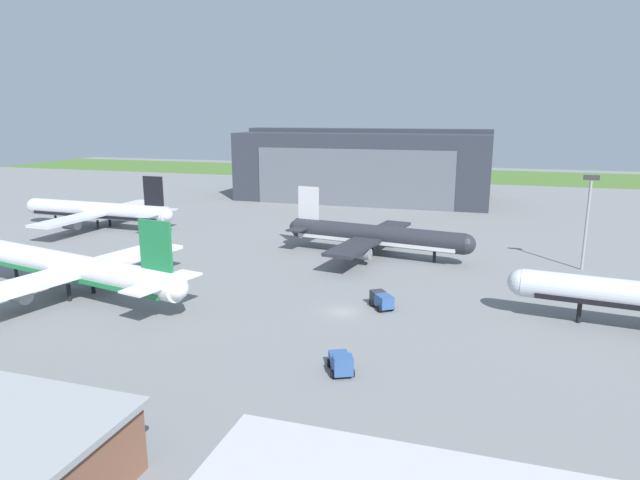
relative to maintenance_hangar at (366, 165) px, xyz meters
name	(u,v)px	position (x,y,z in m)	size (l,w,h in m)	color
ground_plane	(343,312)	(20.04, -100.91, -10.36)	(440.00, 440.00, 0.00)	slate
grass_field_strip	(449,175)	(20.04, 77.37, -10.32)	(440.00, 56.00, 0.08)	#496F2E
maintenance_hangar	(366,165)	(0.00, 0.00, 0.00)	(75.27, 34.34, 21.64)	#2D333D
airliner_far_left	(98,211)	(-48.96, -63.91, -6.40)	(40.76, 36.70, 12.56)	silver
airliner_far_right	(375,236)	(17.91, -70.26, -6.58)	(35.97, 32.32, 12.18)	#282B33
airliner_near_right	(72,268)	(-19.18, -105.95, -6.21)	(43.29, 37.36, 12.74)	white
pushback_tractor	(382,300)	(24.64, -98.03, -9.13)	(3.88, 4.31, 2.13)	#2D2D33
fuel_bowser	(341,362)	(24.40, -118.03, -9.25)	(3.56, 4.67, 2.32)	#335693
apron_light_mast	(588,214)	(53.44, -68.88, -0.75)	(2.40, 0.50, 16.07)	#99999E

